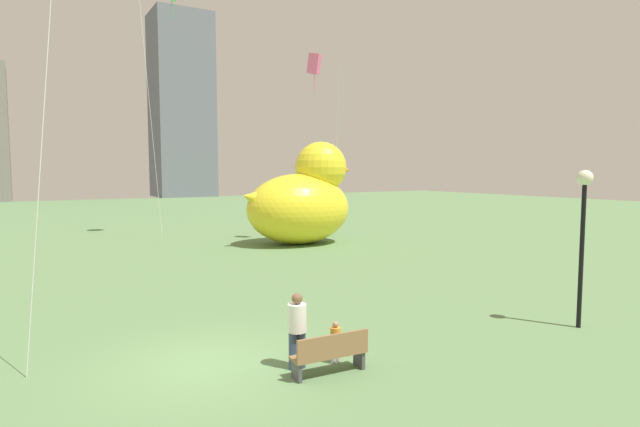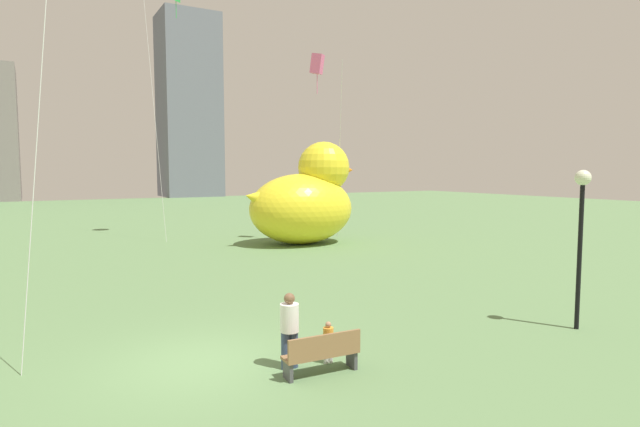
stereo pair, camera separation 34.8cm
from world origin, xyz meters
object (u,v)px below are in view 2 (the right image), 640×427
at_px(park_bench, 323,353).
at_px(kite_pink, 317,65).
at_px(giant_inflatable_duck, 305,200).
at_px(person_child, 328,340).
at_px(person_adult, 290,327).
at_px(lamppost, 581,214).

bearing_deg(park_bench, kite_pink, 60.83).
bearing_deg(giant_inflatable_duck, person_child, -116.55).
relative_size(person_adult, giant_inflatable_duck, 0.23).
xyz_separation_m(park_bench, lamppost, (7.51, -0.74, 2.65)).
distance_m(park_bench, lamppost, 8.00).
distance_m(person_child, kite_pink, 21.22).
xyz_separation_m(person_child, giant_inflatable_duck, (8.27, 16.55, 2.02)).
relative_size(park_bench, person_adult, 1.02).
bearing_deg(kite_pink, person_child, -118.75).
xyz_separation_m(park_bench, giant_inflatable_duck, (8.71, 17.05, 2.06)).
distance_m(giant_inflatable_duck, kite_pink, 7.83).
bearing_deg(lamppost, person_child, 170.07).
xyz_separation_m(person_child, kite_pink, (9.05, 16.50, 9.80)).
distance_m(lamppost, kite_pink, 19.25).
relative_size(person_adult, person_child, 1.76).
height_order(giant_inflatable_duck, kite_pink, kite_pink).
relative_size(park_bench, person_child, 1.79).
distance_m(giant_inflatable_duck, lamppost, 17.84).
relative_size(park_bench, giant_inflatable_duck, 0.23).
height_order(person_adult, lamppost, lamppost).
distance_m(park_bench, giant_inflatable_duck, 19.26).
bearing_deg(person_adult, kite_pink, 58.71).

